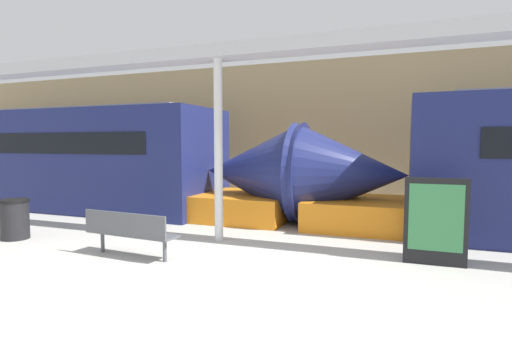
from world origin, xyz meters
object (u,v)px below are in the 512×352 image
(train_right, at_px, (55,161))
(poster_board, at_px, (435,221))
(support_column_near, at_px, (218,151))
(trash_bin, at_px, (15,219))
(bench_near, at_px, (129,230))

(train_right, relative_size, poster_board, 11.31)
(train_right, bearing_deg, support_column_near, -18.79)
(trash_bin, xyz_separation_m, poster_board, (8.45, 1.17, 0.32))
(bench_near, height_order, poster_board, poster_board)
(train_right, xyz_separation_m, trash_bin, (3.13, -3.99, -1.07))
(train_right, distance_m, trash_bin, 5.18)
(bench_near, xyz_separation_m, trash_bin, (-3.27, 0.31, -0.07))
(train_right, height_order, trash_bin, train_right)
(bench_near, relative_size, poster_board, 1.25)
(support_column_near, bearing_deg, train_right, 161.21)
(bench_near, height_order, support_column_near, support_column_near)
(poster_board, xyz_separation_m, support_column_near, (-4.24, 0.33, 1.16))
(support_column_near, bearing_deg, trash_bin, -160.38)
(bench_near, distance_m, support_column_near, 2.47)
(trash_bin, distance_m, support_column_near, 4.70)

